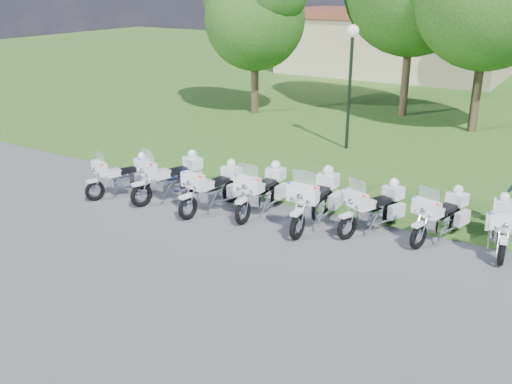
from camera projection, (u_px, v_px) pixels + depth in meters
The scene contains 13 objects.
ground at pixel (246, 249), 13.26m from camera, with size 100.00×100.00×0.00m, color #525357.
grass_lawn at pixel (482, 83), 34.88m from camera, with size 100.00×48.00×0.01m, color #31601E.
motorcycle_0 at pixel (123, 175), 16.51m from camera, with size 1.14×2.01×1.41m.
motorcycle_1 at pixel (171, 176), 16.15m from camera, with size 1.24×2.30×1.60m.
motorcycle_2 at pixel (213, 187), 15.38m from camera, with size 0.98×2.28×1.54m.
motorcycle_3 at pixel (262, 190), 15.17m from camera, with size 0.76×2.30×1.55m.
motorcycle_4 at pixel (316, 199), 14.38m from camera, with size 0.85×2.49×1.67m.
motorcycle_5 at pixel (374, 207), 14.08m from camera, with size 1.23×2.10×1.49m.
motorcycle_6 at pixel (441, 214), 13.64m from camera, with size 1.11×2.12×1.47m.
motorcycle_7 at pixel (502, 225), 13.09m from camera, with size 0.94×2.10×1.42m.
lamp_post at pixel (351, 57), 20.11m from camera, with size 0.44×0.44×4.45m.
tree_0 at pixel (254, 9), 25.46m from camera, with size 5.31×4.53×7.08m.
building_west at pixel (395, 42), 37.89m from camera, with size 14.56×8.32×4.10m.
Camera 1 is at (6.43, -10.11, 5.85)m, focal length 40.00 mm.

